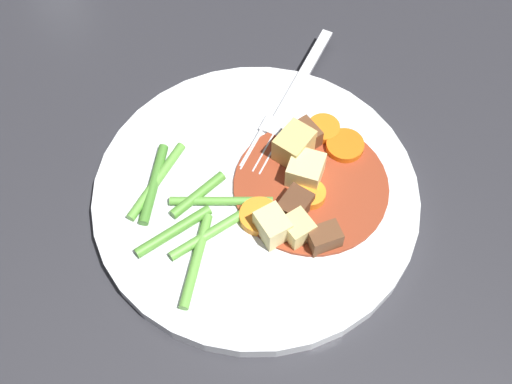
# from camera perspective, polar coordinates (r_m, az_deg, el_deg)

# --- Properties ---
(ground_plane) EXTENTS (3.00, 3.00, 0.00)m
(ground_plane) POSITION_cam_1_polar(r_m,az_deg,el_deg) (0.58, 0.00, -0.69)
(ground_plane) COLOR #2D2D33
(dinner_plate) EXTENTS (0.27, 0.27, 0.01)m
(dinner_plate) POSITION_cam_1_polar(r_m,az_deg,el_deg) (0.57, 0.00, -0.35)
(dinner_plate) COLOR white
(dinner_plate) RESTS_ON ground_plane
(stew_sauce) EXTENTS (0.13, 0.13, 0.00)m
(stew_sauce) POSITION_cam_1_polar(r_m,az_deg,el_deg) (0.57, 4.56, 0.79)
(stew_sauce) COLOR #93381E
(stew_sauce) RESTS_ON dinner_plate
(carrot_slice_0) EXTENTS (0.03, 0.03, 0.01)m
(carrot_slice_0) POSITION_cam_1_polar(r_m,az_deg,el_deg) (0.56, 4.53, -0.27)
(carrot_slice_0) COLOR orange
(carrot_slice_0) RESTS_ON dinner_plate
(carrot_slice_1) EXTENTS (0.03, 0.03, 0.01)m
(carrot_slice_1) POSITION_cam_1_polar(r_m,az_deg,el_deg) (0.60, 5.63, 5.21)
(carrot_slice_1) COLOR orange
(carrot_slice_1) RESTS_ON dinner_plate
(carrot_slice_2) EXTENTS (0.04, 0.04, 0.01)m
(carrot_slice_2) POSITION_cam_1_polar(r_m,az_deg,el_deg) (0.55, 0.22, -2.05)
(carrot_slice_2) COLOR orange
(carrot_slice_2) RESTS_ON dinner_plate
(carrot_slice_3) EXTENTS (0.04, 0.04, 0.01)m
(carrot_slice_3) POSITION_cam_1_polar(r_m,az_deg,el_deg) (0.59, 7.41, 3.78)
(carrot_slice_3) COLOR orange
(carrot_slice_3) RESTS_ON dinner_plate
(potato_chunk_0) EXTENTS (0.04, 0.04, 0.02)m
(potato_chunk_0) POSITION_cam_1_polar(r_m,az_deg,el_deg) (0.57, 4.15, 1.78)
(potato_chunk_0) COLOR #EAD68C
(potato_chunk_0) RESTS_ON dinner_plate
(potato_chunk_1) EXTENTS (0.03, 0.03, 0.02)m
(potato_chunk_1) POSITION_cam_1_polar(r_m,az_deg,el_deg) (0.54, 1.38, -2.88)
(potato_chunk_1) COLOR #EAD68C
(potato_chunk_1) RESTS_ON dinner_plate
(potato_chunk_2) EXTENTS (0.04, 0.04, 0.03)m
(potato_chunk_2) POSITION_cam_1_polar(r_m,az_deg,el_deg) (0.58, 3.19, 3.84)
(potato_chunk_2) COLOR #DBBC6B
(potato_chunk_2) RESTS_ON dinner_plate
(potato_chunk_3) EXTENTS (0.03, 0.03, 0.02)m
(potato_chunk_3) POSITION_cam_1_polar(r_m,az_deg,el_deg) (0.54, 3.46, -3.09)
(potato_chunk_3) COLOR #E5CC7A
(potato_chunk_3) RESTS_ON dinner_plate
(meat_chunk_0) EXTENTS (0.03, 0.02, 0.02)m
(meat_chunk_0) POSITION_cam_1_polar(r_m,az_deg,el_deg) (0.54, 5.71, -3.84)
(meat_chunk_0) COLOR brown
(meat_chunk_0) RESTS_ON dinner_plate
(meat_chunk_1) EXTENTS (0.03, 0.03, 0.02)m
(meat_chunk_1) POSITION_cam_1_polar(r_m,az_deg,el_deg) (0.59, 3.98, 4.60)
(meat_chunk_1) COLOR brown
(meat_chunk_1) RESTS_ON dinner_plate
(meat_chunk_2) EXTENTS (0.03, 0.03, 0.02)m
(meat_chunk_2) POSITION_cam_1_polar(r_m,az_deg,el_deg) (0.55, 3.27, -1.16)
(meat_chunk_2) COLOR #56331E
(meat_chunk_2) RESTS_ON dinner_plate
(green_bean_0) EXTENTS (0.08, 0.02, 0.01)m
(green_bean_0) POSITION_cam_1_polar(r_m,az_deg,el_deg) (0.56, -2.91, -0.75)
(green_bean_0) COLOR #66AD42
(green_bean_0) RESTS_ON dinner_plate
(green_bean_1) EXTENTS (0.07, 0.05, 0.01)m
(green_bean_1) POSITION_cam_1_polar(r_m,az_deg,el_deg) (0.55, -3.51, -3.25)
(green_bean_1) COLOR #66AD42
(green_bean_1) RESTS_ON dinner_plate
(green_bean_2) EXTENTS (0.03, 0.08, 0.01)m
(green_bean_2) POSITION_cam_1_polar(r_m,az_deg,el_deg) (0.57, -8.51, 0.68)
(green_bean_2) COLOR #4C8E33
(green_bean_2) RESTS_ON dinner_plate
(green_bean_3) EXTENTS (0.05, 0.04, 0.01)m
(green_bean_3) POSITION_cam_1_polar(r_m,az_deg,el_deg) (0.56, -4.84, -0.52)
(green_bean_3) COLOR #599E38
(green_bean_3) RESTS_ON dinner_plate
(green_bean_4) EXTENTS (0.03, 0.08, 0.01)m
(green_bean_4) POSITION_cam_1_polar(r_m,az_deg,el_deg) (0.54, -5.02, -5.71)
(green_bean_4) COLOR #66AD42
(green_bean_4) RESTS_ON dinner_plate
(green_bean_5) EXTENTS (0.06, 0.04, 0.01)m
(green_bean_5) POSITION_cam_1_polar(r_m,az_deg,el_deg) (0.55, -6.88, -3.26)
(green_bean_5) COLOR #599E38
(green_bean_5) RESTS_ON dinner_plate
(green_bean_6) EXTENTS (0.05, 0.07, 0.01)m
(green_bean_6) POSITION_cam_1_polar(r_m,az_deg,el_deg) (0.57, -8.28, 0.92)
(green_bean_6) COLOR #66AD42
(green_bean_6) RESTS_ON dinner_plate
(fork) EXTENTS (0.11, 0.16, 0.00)m
(fork) POSITION_cam_1_polar(r_m,az_deg,el_deg) (0.62, 2.70, 7.51)
(fork) COLOR silver
(fork) RESTS_ON dinner_plate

